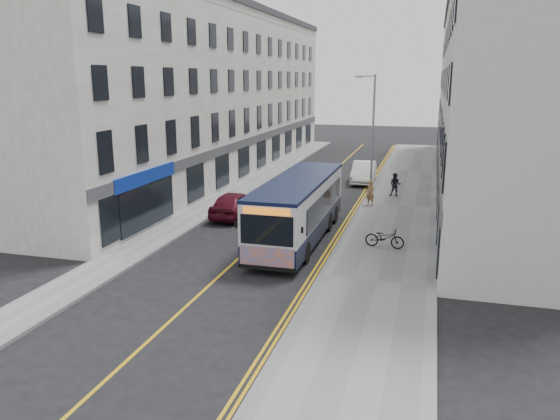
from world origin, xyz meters
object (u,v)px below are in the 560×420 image
Objects in this scene: bicycle at (385,238)px; pedestrian_near at (370,193)px; city_bus at (299,207)px; car_maroon at (234,204)px; streetlamp at (372,132)px; car_white at (364,172)px; pedestrian_far at (395,185)px.

pedestrian_near reaches higher than bicycle.
car_maroon is at bearing 142.87° from city_bus.
streetlamp is 6.82m from car_white.
city_bus is (-2.26, -10.44, -2.69)m from streetlamp.
car_white is 13.90m from car_maroon.
pedestrian_near is (0.34, -2.44, -3.47)m from streetlamp.
car_white is at bearing 16.99° from bicycle.
pedestrian_near is at bearing -82.06° from streetlamp.
car_maroon is (-7.26, -4.48, -0.16)m from pedestrian_near.
car_maroon is at bearing -117.73° from car_white.
car_white reaches higher than car_maroon.
city_bus reaches higher than car_maroon.
car_white is at bearing 126.82° from pedestrian_far.
car_maroon is (-6.92, -6.91, -3.63)m from streetlamp.
streetlamp is 1.67× the size of car_white.
streetlamp reaches higher than pedestrian_near.
bicycle is at bearing -82.49° from car_white.
car_maroon is at bearing 72.65° from bicycle.
bicycle is at bearing -5.53° from city_bus.
pedestrian_near is 0.36× the size of car_maroon.
pedestrian_far is at bearing -64.35° from car_white.
bicycle is 16.83m from car_white.
streetlamp is 11.02m from city_bus.
pedestrian_near is 0.33× the size of car_white.
bicycle is at bearing -80.04° from pedestrian_far.
car_white is at bearing 120.84° from pedestrian_near.
streetlamp reaches higher than car_white.
bicycle is at bearing -79.77° from streetlamp.
car_maroon reaches higher than bicycle.
city_bus is 6.86× the size of pedestrian_far.
bicycle is 11.60m from pedestrian_far.
pedestrian_near reaches higher than car_white.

